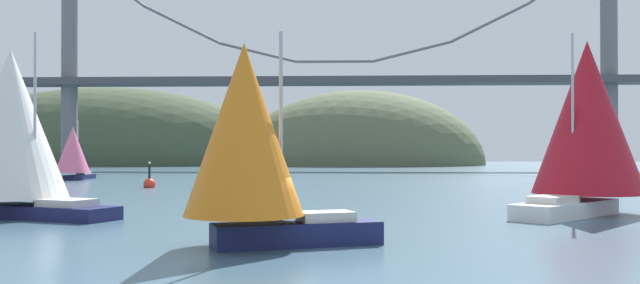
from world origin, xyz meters
The scene contains 9 objects.
ground_plane centered at (0.00, 0.00, 0.00)m, with size 360.00×360.00×0.00m, color #426075.
headland_center centered at (5.00, 135.00, 0.00)m, with size 57.19×44.00×34.45m, color #5B6647.
headland_left centered at (-55.00, 135.00, 0.00)m, with size 84.16×44.00×36.28m, color #425138.
suspension_bridge centered at (0.00, 95.00, 17.11)m, with size 129.89×6.00×38.84m.
sailboat_crimson_sail centered at (15.33, 12.91, 5.00)m, with size 9.39×9.62×9.60m.
sailboat_pink_spinnaker centered at (-29.19, 53.10, 3.31)m, with size 4.11×6.81×6.92m.
sailboat_orange_sail centered at (-1.04, -0.63, 3.91)m, with size 7.72×5.48×7.73m.
sailboat_white_mainsail centered at (-14.92, 10.07, 4.61)m, with size 10.13×7.55×9.46m.
channel_buoy centered at (-15.79, 37.65, 0.37)m, with size 1.10×1.10×2.64m.
Camera 1 is at (2.53, -24.94, 3.47)m, focal length 38.81 mm.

